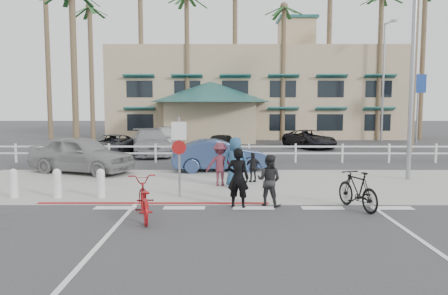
{
  "coord_description": "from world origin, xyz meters",
  "views": [
    {
      "loc": [
        -0.81,
        -11.77,
        2.99
      ],
      "look_at": [
        -0.86,
        3.36,
        1.5
      ],
      "focal_mm": 35.0,
      "sensor_mm": 36.0,
      "label": 1
    }
  ],
  "objects_px": {
    "bike_black": "(357,190)",
    "car_white_sedan": "(219,155)",
    "bike_red": "(143,199)",
    "car_red_compact": "(82,154)",
    "sign_post": "(179,153)"
  },
  "relations": [
    {
      "from": "sign_post",
      "to": "car_red_compact",
      "type": "bearing_deg",
      "value": 133.78
    },
    {
      "from": "sign_post",
      "to": "bike_red",
      "type": "bearing_deg",
      "value": -102.89
    },
    {
      "from": "sign_post",
      "to": "car_red_compact",
      "type": "height_order",
      "value": "sign_post"
    },
    {
      "from": "sign_post",
      "to": "car_white_sedan",
      "type": "bearing_deg",
      "value": 77.79
    },
    {
      "from": "car_white_sedan",
      "to": "bike_black",
      "type": "bearing_deg",
      "value": -159.54
    },
    {
      "from": "sign_post",
      "to": "car_white_sedan",
      "type": "distance_m",
      "value": 5.79
    },
    {
      "from": "bike_red",
      "to": "car_red_compact",
      "type": "relative_size",
      "value": 0.44
    },
    {
      "from": "bike_black",
      "to": "car_white_sedan",
      "type": "distance_m",
      "value": 8.36
    },
    {
      "from": "sign_post",
      "to": "car_white_sedan",
      "type": "height_order",
      "value": "sign_post"
    },
    {
      "from": "bike_red",
      "to": "car_red_compact",
      "type": "xyz_separation_m",
      "value": [
        -4.19,
        7.87,
        0.27
      ]
    },
    {
      "from": "bike_red",
      "to": "bike_black",
      "type": "bearing_deg",
      "value": 176.56
    },
    {
      "from": "car_white_sedan",
      "to": "car_red_compact",
      "type": "bearing_deg",
      "value": 86.83
    },
    {
      "from": "bike_red",
      "to": "car_white_sedan",
      "type": "bearing_deg",
      "value": -116.62
    },
    {
      "from": "car_red_compact",
      "to": "sign_post",
      "type": "bearing_deg",
      "value": -114.61
    },
    {
      "from": "car_red_compact",
      "to": "car_white_sedan",
      "type": "bearing_deg",
      "value": -63.06
    }
  ]
}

